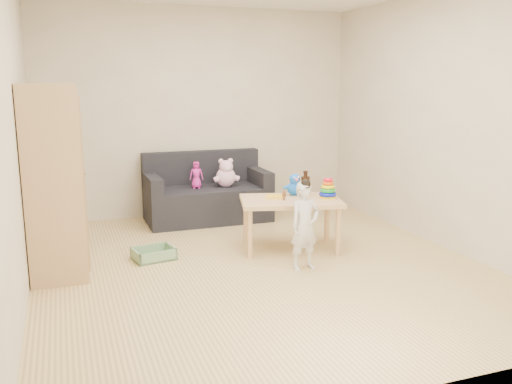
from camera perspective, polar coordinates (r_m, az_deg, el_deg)
name	(u,v)px	position (r m, az deg, el deg)	size (l,w,h in m)	color
room	(260,126)	(4.84, 0.45, 6.96)	(4.50, 4.50, 4.50)	#DBB876
wardrobe	(54,180)	(5.11, -20.52, 1.22)	(0.46, 0.93, 1.67)	tan
sofa	(208,204)	(6.70, -5.11, -1.23)	(1.49, 0.74, 0.42)	black
play_table	(290,224)	(5.53, 3.64, -3.40)	(1.00, 0.63, 0.52)	#E4B77D
storage_bin	(154,254)	(5.35, -10.73, -6.39)	(0.38, 0.28, 0.11)	gray
toddler	(305,227)	(4.93, 5.16, -3.68)	(0.29, 0.19, 0.79)	silver
pink_bear	(226,175)	(6.64, -3.20, 1.81)	(0.26, 0.22, 0.29)	#FFBBDF
doll	(196,175)	(6.57, -6.30, 1.78)	(0.16, 0.11, 0.32)	#DD29A6
ring_stacker	(328,190)	(5.55, 7.57, 0.21)	(0.18, 0.18, 0.20)	yellow
brown_bottle	(305,185)	(5.63, 5.22, 0.73)	(0.09, 0.09, 0.26)	black
blue_plush	(294,184)	(5.64, 4.05, 0.83)	(0.19, 0.15, 0.23)	blue
wooden_figure	(284,195)	(5.40, 2.97, -0.36)	(0.04, 0.03, 0.10)	brown
yellow_book	(275,197)	(5.54, 1.98, -0.48)	(0.18, 0.18, 0.01)	yellow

